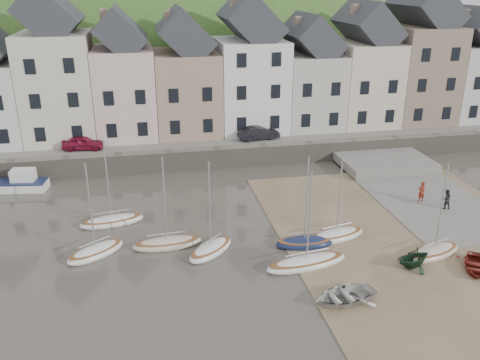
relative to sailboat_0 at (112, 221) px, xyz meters
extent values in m
plane|color=#423D34|center=(9.01, -6.87, -0.26)|extent=(160.00, 160.00, 0.00)
cube|color=#315220|center=(9.01, 25.13, 0.49)|extent=(90.00, 30.00, 1.50)
cube|color=slate|center=(9.01, 13.63, 1.29)|extent=(70.00, 7.00, 0.10)
cube|color=slate|center=(9.01, 10.13, 0.64)|extent=(70.00, 1.20, 1.80)
cube|color=brown|center=(20.01, -6.87, -0.23)|extent=(18.00, 26.00, 0.06)
cube|color=slate|center=(24.01, 1.13, -0.20)|extent=(8.00, 18.00, 0.12)
ellipsoid|color=#315220|center=(4.01, 53.13, -18.26)|extent=(134.40, 84.00, 84.00)
cube|color=beige|center=(-4.89, 17.13, 6.24)|extent=(6.40, 8.00, 10.00)
cube|color=beige|center=(1.16, 17.13, 5.49)|extent=(5.60, 8.00, 8.50)
cube|color=gray|center=(-0.24, 17.13, 12.56)|extent=(0.60, 0.90, 1.40)
cube|color=gray|center=(7.11, 17.13, 5.24)|extent=(6.20, 8.00, 8.00)
cube|color=gray|center=(5.56, 17.13, 12.36)|extent=(0.60, 0.90, 1.40)
cube|color=silver|center=(13.56, 17.13, 5.74)|extent=(6.60, 8.00, 9.00)
cube|color=gray|center=(11.91, 17.13, 13.56)|extent=(0.60, 0.90, 1.40)
cube|color=#B5AFA6|center=(19.81, 17.13, 4.99)|extent=(5.80, 8.00, 7.50)
cube|color=gray|center=(18.36, 17.13, 11.66)|extent=(0.60, 0.90, 1.40)
cube|color=beige|center=(25.76, 17.13, 5.49)|extent=(6.00, 8.00, 8.50)
cube|color=gray|center=(24.26, 17.13, 12.76)|extent=(0.60, 0.90, 1.40)
cube|color=#7F6D5C|center=(32.01, 17.13, 6.24)|extent=(6.40, 8.00, 10.00)
cube|color=beige|center=(38.16, 17.13, 5.24)|extent=(5.80, 8.00, 8.00)
cube|color=gray|center=(36.71, 17.13, 12.16)|extent=(0.60, 0.90, 1.40)
ellipsoid|color=white|center=(0.00, 0.00, -0.06)|extent=(4.62, 2.24, 0.84)
ellipsoid|color=brown|center=(0.00, 0.00, 0.16)|extent=(4.24, 2.04, 0.20)
cylinder|color=#B2B5B7|center=(0.00, 0.00, 3.04)|extent=(0.10, 0.10, 5.60)
cylinder|color=#B2B5B7|center=(0.00, 0.00, 0.69)|extent=(2.41, 0.50, 0.08)
ellipsoid|color=white|center=(-0.81, -4.20, -0.06)|extent=(4.05, 3.46, 0.84)
ellipsoid|color=brown|center=(-0.81, -4.20, 0.16)|extent=(3.71, 3.16, 0.20)
cylinder|color=#B2B5B7|center=(-0.81, -4.20, 3.04)|extent=(0.10, 0.10, 5.60)
cylinder|color=#B2B5B7|center=(-0.81, -4.20, 0.69)|extent=(1.80, 1.29, 0.08)
ellipsoid|color=beige|center=(3.63, -3.96, -0.06)|extent=(4.54, 1.77, 0.84)
ellipsoid|color=brown|center=(3.63, -3.96, 0.16)|extent=(4.17, 1.61, 0.20)
cylinder|color=#B2B5B7|center=(3.63, -3.96, 3.04)|extent=(0.10, 0.10, 5.60)
cylinder|color=#B2B5B7|center=(3.63, -3.96, 0.69)|extent=(2.45, 0.23, 0.08)
ellipsoid|color=white|center=(6.27, -5.28, -0.06)|extent=(3.77, 3.66, 0.84)
ellipsoid|color=brown|center=(6.27, -5.28, 0.16)|extent=(3.46, 3.35, 0.20)
cylinder|color=#B2B5B7|center=(6.27, -5.28, 3.04)|extent=(0.10, 0.10, 5.60)
cylinder|color=#B2B5B7|center=(6.27, -5.28, 0.69)|extent=(1.57, 1.47, 0.08)
ellipsoid|color=white|center=(11.69, -7.96, -0.06)|extent=(5.41, 2.30, 0.84)
ellipsoid|color=brown|center=(11.69, -7.96, 0.16)|extent=(4.97, 2.10, 0.20)
cylinder|color=#B2B5B7|center=(11.69, -7.96, 3.04)|extent=(0.10, 0.10, 5.60)
cylinder|color=#B2B5B7|center=(11.69, -7.96, 0.69)|extent=(2.86, 0.53, 0.08)
ellipsoid|color=#152044|center=(12.32, -5.57, -0.06)|extent=(3.85, 1.74, 0.84)
ellipsoid|color=brown|center=(12.32, -5.57, 0.16)|extent=(3.54, 1.58, 0.20)
cylinder|color=#B2B5B7|center=(12.32, -5.57, 3.04)|extent=(0.10, 0.10, 5.60)
cylinder|color=#B2B5B7|center=(12.32, -5.57, 0.69)|extent=(2.07, 0.21, 0.08)
ellipsoid|color=white|center=(14.72, -5.02, -0.06)|extent=(4.35, 2.37, 0.84)
ellipsoid|color=brown|center=(14.72, -5.02, 0.16)|extent=(3.99, 2.16, 0.20)
cylinder|color=#B2B5B7|center=(14.72, -5.02, 3.04)|extent=(0.10, 0.10, 5.60)
cylinder|color=#B2B5B7|center=(14.72, -5.02, 0.69)|extent=(2.23, 0.58, 0.08)
ellipsoid|color=beige|center=(19.89, -8.29, -0.06)|extent=(4.21, 2.62, 0.84)
ellipsoid|color=brown|center=(19.89, -8.29, 0.16)|extent=(3.86, 2.39, 0.20)
cylinder|color=#B2B5B7|center=(19.89, -8.29, 3.04)|extent=(0.10, 0.10, 5.60)
cylinder|color=#B2B5B7|center=(19.89, -8.29, 0.69)|extent=(2.09, 0.73, 0.08)
cube|color=white|center=(-8.02, 7.85, 0.09)|extent=(5.37, 2.39, 0.70)
cube|color=#152044|center=(-8.02, 7.85, 0.46)|extent=(5.27, 2.43, 0.08)
cube|color=white|center=(-7.25, 7.96, 0.94)|extent=(1.96, 1.44, 1.00)
imported|color=silver|center=(12.51, -11.81, 0.16)|extent=(3.91, 3.12, 0.72)
imported|color=black|center=(17.88, -9.31, 0.42)|extent=(2.86, 2.64, 1.24)
imported|color=maroon|center=(21.32, -10.36, 0.11)|extent=(3.43, 3.69, 0.62)
imported|color=maroon|center=(23.18, -0.80, 0.67)|extent=(0.64, 0.47, 1.63)
imported|color=#222327|center=(24.29, -2.35, 0.63)|extent=(0.80, 0.66, 1.54)
imported|color=maroon|center=(-2.83, 12.63, 1.97)|extent=(3.85, 1.91, 1.26)
imported|color=black|center=(13.51, 12.63, 1.99)|extent=(4.12, 1.88, 1.31)
camera|label=1|loc=(2.74, -32.85, 15.78)|focal=37.69mm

